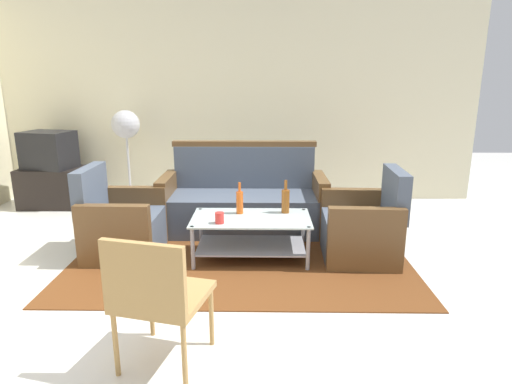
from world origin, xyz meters
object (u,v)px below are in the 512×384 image
television (49,150)px  armchair_right (363,229)px  coffee_table (251,232)px  wicker_chair (156,292)px  cup (220,218)px  tv_stand (53,187)px  bottle_orange (240,202)px  couch (244,203)px  armchair_left (122,226)px  pedestal_fan (126,130)px  bottle_brown (285,200)px

television → armchair_right: bearing=169.1°
coffee_table → wicker_chair: (-0.49, -1.62, 0.22)m
cup → tv_stand: tv_stand is taller
bottle_orange → couch: bearing=89.5°
armchair_right → wicker_chair: (-1.55, -1.67, 0.21)m
tv_stand → wicker_chair: (2.19, -3.34, 0.23)m
armchair_left → bottle_orange: size_ratio=2.80×
television → pedestal_fan: pedestal_fan is taller
couch → tv_stand: bearing=-19.3°
bottle_orange → bottle_brown: bearing=4.0°
wicker_chair → armchair_left: bearing=127.5°
bottle_brown → pedestal_fan: 2.61m
couch → bottle_brown: bearing=122.8°
couch → pedestal_fan: bearing=-31.3°
bottle_brown → television: (-3.01, 1.56, 0.23)m
tv_stand → cup: bearing=-38.1°
armchair_left → coffee_table: (1.25, -0.10, -0.02)m
armchair_left → bottle_brown: (1.58, 0.05, 0.24)m
tv_stand → couch: bearing=-19.2°
cup → armchair_left: bearing=164.3°
coffee_table → tv_stand: (-2.68, 1.72, -0.01)m
armchair_right → tv_stand: size_ratio=1.06×
armchair_left → cup: (0.98, -0.27, 0.17)m
coffee_table → couch: bearing=97.3°
bottle_orange → armchair_right: bearing=-3.7°
bottle_orange → cup: bearing=-119.0°
couch → armchair_left: couch is taller
couch → bottle_orange: (-0.01, -0.70, 0.21)m
armchair_left → armchair_right: (2.31, -0.05, 0.00)m
armchair_right → tv_stand: armchair_right is taller
tv_stand → television: (0.00, 0.00, 0.50)m
armchair_left → tv_stand: armchair_left is taller
coffee_table → armchair_right: bearing=2.8°
tv_stand → television: bearing=76.9°
wicker_chair → cup: bearing=95.3°
armchair_right → bottle_brown: 0.78m
bottle_brown → wicker_chair: bearing=-114.6°
armchair_left → television: bearing=-138.1°
armchair_right → bottle_orange: 1.19m
armchair_left → wicker_chair: (0.76, -1.73, 0.21)m
couch → armchair_right: 1.39m
armchair_left → wicker_chair: size_ratio=1.01×
television → wicker_chair: size_ratio=0.81×
armchair_right → tv_stand: (-3.74, 1.67, -0.03)m
armchair_left → coffee_table: 1.26m
armchair_right → wicker_chair: size_ratio=1.01×
tv_stand → television: 0.50m
couch → bottle_brown: size_ratio=5.64×
armchair_right → television: television is taller
bottle_orange → cup: 0.35m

